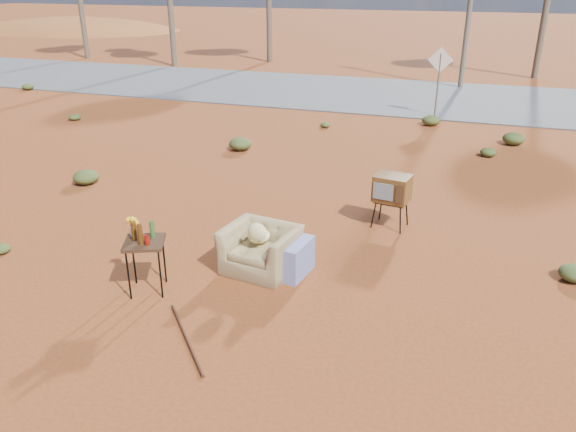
% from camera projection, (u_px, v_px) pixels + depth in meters
% --- Properties ---
extents(ground, '(140.00, 140.00, 0.00)m').
position_uv_depth(ground, '(253.00, 288.00, 8.29)').
color(ground, brown).
rests_on(ground, ground).
extents(highway, '(140.00, 7.00, 0.04)m').
position_uv_depth(highway, '(402.00, 96.00, 21.32)').
color(highway, '#565659').
rests_on(highway, ground).
extents(dirt_mound, '(26.00, 18.00, 2.00)m').
position_uv_depth(dirt_mound, '(73.00, 30.00, 46.74)').
color(dirt_mound, '#9D5226').
rests_on(dirt_mound, ground).
extents(armchair, '(1.36, 0.84, 0.94)m').
position_uv_depth(armchair, '(266.00, 245.00, 8.64)').
color(armchair, '#937C50').
rests_on(armchair, ground).
extents(tv_unit, '(0.68, 0.59, 0.99)m').
position_uv_depth(tv_unit, '(392.00, 189.00, 10.05)').
color(tv_unit, black).
rests_on(tv_unit, ground).
extents(side_table, '(0.73, 0.73, 1.11)m').
position_uv_depth(side_table, '(141.00, 239.00, 7.95)').
color(side_table, '#342012').
rests_on(side_table, ground).
extents(rusty_bar, '(1.12, 1.24, 0.04)m').
position_uv_depth(rusty_bar, '(187.00, 338.00, 7.13)').
color(rusty_bar, '#4F2815').
rests_on(rusty_bar, ground).
extents(road_sign, '(0.78, 0.06, 2.19)m').
position_uv_depth(road_sign, '(439.00, 70.00, 17.68)').
color(road_sign, brown).
rests_on(road_sign, ground).
extents(scrub_patch, '(17.49, 8.07, 0.33)m').
position_uv_depth(scrub_patch, '(294.00, 179.00, 12.31)').
color(scrub_patch, '#3F4920').
rests_on(scrub_patch, ground).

